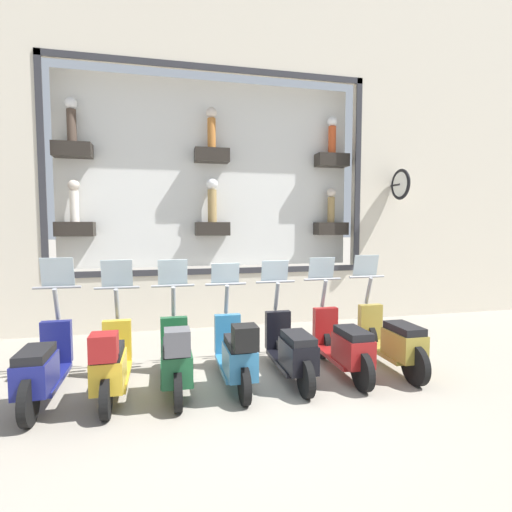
{
  "coord_description": "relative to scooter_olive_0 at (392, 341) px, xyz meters",
  "views": [
    {
      "loc": [
        -4.7,
        1.04,
        2.1
      ],
      "look_at": [
        1.78,
        -0.49,
        1.59
      ],
      "focal_mm": 28.0,
      "sensor_mm": 36.0,
      "label": 1
    }
  ],
  "objects": [
    {
      "name": "scooter_olive_0",
      "position": [
        0.0,
        0.0,
        0.0
      ],
      "size": [
        1.81,
        0.61,
        1.62
      ],
      "color": "black",
      "rests_on": "ground_plane"
    },
    {
      "name": "scooter_black_2",
      "position": [
        -0.01,
        1.53,
        -0.02
      ],
      "size": [
        1.79,
        0.6,
        1.57
      ],
      "color": "black",
      "rests_on": "ground_plane"
    },
    {
      "name": "building_facade",
      "position": [
        3.27,
        2.17,
        4.23
      ],
      "size": [
        1.25,
        36.0,
        9.14
      ],
      "color": "beige",
      "rests_on": "ground_plane"
    },
    {
      "name": "scooter_red_1",
      "position": [
        -0.0,
        0.77,
        -0.01
      ],
      "size": [
        1.8,
        0.6,
        1.6
      ],
      "color": "black",
      "rests_on": "ground_plane"
    },
    {
      "name": "scooter_yellow_5",
      "position": [
        -0.07,
        3.83,
        0.02
      ],
      "size": [
        1.79,
        0.6,
        1.62
      ],
      "color": "black",
      "rests_on": "ground_plane"
    },
    {
      "name": "scooter_navy_6",
      "position": [
        -0.0,
        4.6,
        -0.0
      ],
      "size": [
        1.8,
        0.61,
        1.67
      ],
      "color": "black",
      "rests_on": "ground_plane"
    },
    {
      "name": "scooter_teal_3",
      "position": [
        -0.07,
        2.3,
        0.01
      ],
      "size": [
        1.79,
        0.61,
        1.54
      ],
      "color": "black",
      "rests_on": "ground_plane"
    },
    {
      "name": "ground_plane",
      "position": [
        -0.34,
        2.17,
        -0.44
      ],
      "size": [
        120.0,
        120.0,
        0.0
      ],
      "primitive_type": "plane",
      "color": "gray"
    },
    {
      "name": "scooter_green_4",
      "position": [
        -0.07,
        3.07,
        0.02
      ],
      "size": [
        1.79,
        0.6,
        1.61
      ],
      "color": "black",
      "rests_on": "ground_plane"
    }
  ]
}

